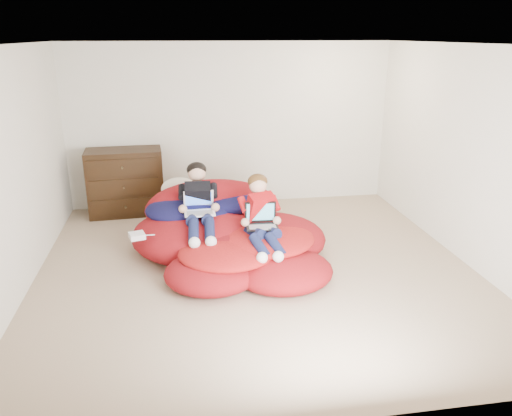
{
  "coord_description": "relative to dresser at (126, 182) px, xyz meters",
  "views": [
    {
      "loc": [
        -0.84,
        -5.2,
        2.6
      ],
      "look_at": [
        0.02,
        0.15,
        0.7
      ],
      "focal_mm": 35.0,
      "sensor_mm": 36.0,
      "label": 1
    }
  ],
  "objects": [
    {
      "name": "power_adapter",
      "position": [
        0.29,
        -2.0,
        -0.07
      ],
      "size": [
        0.21,
        0.21,
        0.06
      ],
      "primitive_type": "cube",
      "rotation": [
        0.0,
        0.0,
        0.28
      ],
      "color": "white",
      "rests_on": "beanbag_pile"
    },
    {
      "name": "older_boy",
      "position": [
        1.02,
        -1.64,
        0.2
      ],
      "size": [
        0.35,
        1.14,
        0.74
      ],
      "color": "black",
      "rests_on": "beanbag_pile"
    },
    {
      "name": "cream_pillow",
      "position": [
        0.79,
        -0.88,
        0.13
      ],
      "size": [
        0.48,
        0.31,
        0.31
      ],
      "primitive_type": "ellipsoid",
      "color": "silver",
      "rests_on": "beanbag_pile"
    },
    {
      "name": "younger_boy",
      "position": [
        1.71,
        -2.09,
        0.15
      ],
      "size": [
        0.41,
        1.0,
        0.75
      ],
      "color": "red",
      "rests_on": "beanbag_pile"
    },
    {
      "name": "beanbag_pile",
      "position": [
        1.34,
        -1.74,
        -0.23
      ],
      "size": [
        2.39,
        2.32,
        0.88
      ],
      "color": "maroon",
      "rests_on": "ground"
    },
    {
      "name": "laptop_white",
      "position": [
        1.02,
        -1.71,
        0.14
      ],
      "size": [
        0.36,
        0.37,
        0.25
      ],
      "color": "white",
      "rests_on": "older_boy"
    },
    {
      "name": "room_shell",
      "position": [
        1.63,
        -2.21,
        -0.27
      ],
      "size": [
        5.1,
        5.1,
        2.77
      ],
      "color": "tan",
      "rests_on": "ground"
    },
    {
      "name": "laptop_black",
      "position": [
        1.71,
        -2.13,
        0.08
      ],
      "size": [
        0.38,
        0.31,
        0.27
      ],
      "color": "black",
      "rests_on": "younger_boy"
    },
    {
      "name": "dresser",
      "position": [
        0.0,
        0.0,
        0.0
      ],
      "size": [
        1.13,
        0.64,
        0.99
      ],
      "color": "black",
      "rests_on": "ground"
    }
  ]
}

